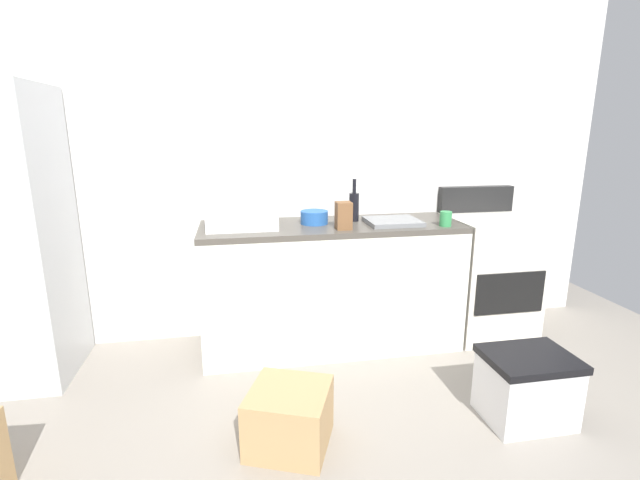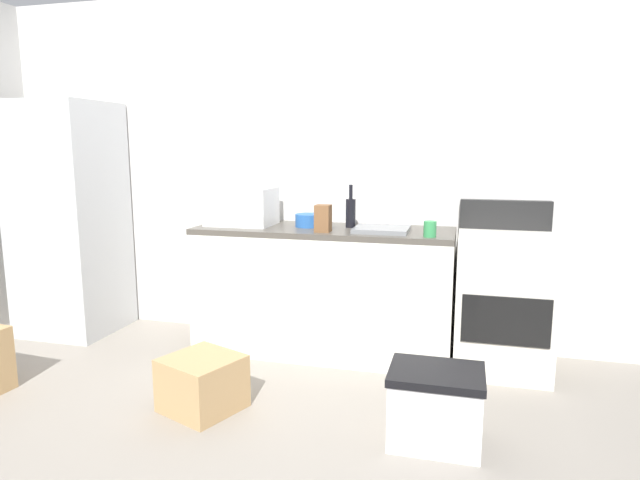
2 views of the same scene
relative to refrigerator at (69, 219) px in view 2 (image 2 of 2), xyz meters
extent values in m
plane|color=gray|center=(1.75, -1.15, -0.90)|extent=(6.00, 6.00, 0.00)
cube|color=silver|center=(1.75, 0.40, 0.40)|extent=(5.00, 0.10, 2.60)
cube|color=silver|center=(2.05, 0.05, -0.47)|extent=(1.80, 0.60, 0.86)
cube|color=#4C473F|center=(2.05, 0.05, -0.02)|extent=(1.80, 0.60, 0.04)
cube|color=silver|center=(0.00, 0.00, 0.00)|extent=(0.68, 0.66, 1.80)
cube|color=silver|center=(3.27, 0.05, -0.45)|extent=(0.60, 0.60, 0.90)
cube|color=black|center=(3.27, -0.25, -0.48)|extent=(0.52, 0.02, 0.30)
cube|color=black|center=(3.27, 0.31, 0.10)|extent=(0.60, 0.08, 0.20)
cube|color=white|center=(1.44, 0.05, 0.14)|extent=(0.46, 0.34, 0.27)
cube|color=slate|center=(2.47, -0.02, 0.02)|extent=(0.36, 0.32, 0.03)
cylinder|color=black|center=(2.23, 0.12, 0.10)|extent=(0.07, 0.07, 0.20)
cylinder|color=black|center=(2.23, 0.12, 0.25)|extent=(0.03, 0.03, 0.10)
cylinder|color=#338C4C|center=(2.80, -0.16, 0.05)|extent=(0.08, 0.08, 0.10)
cube|color=brown|center=(2.09, -0.12, 0.09)|extent=(0.10, 0.10, 0.18)
cylinder|color=#2659A5|center=(1.93, 0.08, 0.05)|extent=(0.19, 0.19, 0.09)
cube|color=tan|center=(1.62, -0.99, -0.75)|extent=(0.49, 0.49, 0.30)
cube|color=silver|center=(2.90, -1.02, -0.73)|extent=(0.44, 0.34, 0.34)
cube|color=black|center=(2.90, -1.02, -0.54)|extent=(0.46, 0.36, 0.04)
camera|label=1|loc=(1.41, -2.95, 0.65)|focal=25.42mm
camera|label=2|loc=(3.00, -3.61, 0.56)|focal=30.71mm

